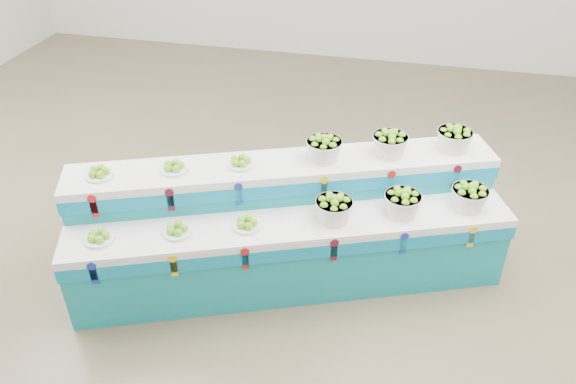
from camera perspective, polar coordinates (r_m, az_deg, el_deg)
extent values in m
plane|color=brown|center=(5.67, -5.77, -4.45)|extent=(10.00, 10.00, 0.00)
cylinder|color=white|center=(4.66, -18.36, -4.18)|extent=(0.29, 0.29, 0.09)
cylinder|color=white|center=(4.58, -11.01, -3.64)|extent=(0.29, 0.29, 0.09)
cylinder|color=white|center=(4.57, -4.14, -3.07)|extent=(0.29, 0.29, 0.09)
cylinder|color=white|center=(4.86, -18.36, 1.90)|extent=(0.29, 0.29, 0.09)
cylinder|color=white|center=(4.78, -11.34, 2.53)|extent=(0.29, 0.29, 0.09)
cylinder|color=white|center=(4.78, -4.76, 3.08)|extent=(0.29, 0.29, 0.09)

